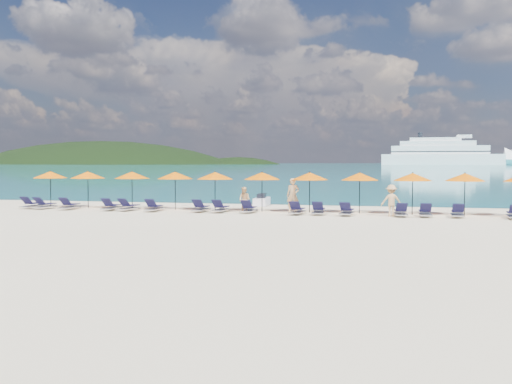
# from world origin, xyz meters

# --- Properties ---
(ground) EXTENTS (1400.00, 1400.00, 0.00)m
(ground) POSITION_xyz_m (0.00, 0.00, 0.00)
(ground) COLOR beige
(sea) EXTENTS (1600.00, 1300.00, 0.01)m
(sea) POSITION_xyz_m (0.00, 660.00, 0.01)
(sea) COLOR #1FA9B2
(sea) RESTS_ON ground
(headland_main) EXTENTS (374.00, 242.00, 126.50)m
(headland_main) POSITION_xyz_m (-300.00, 540.00, -38.00)
(headland_main) COLOR black
(headland_main) RESTS_ON ground
(headland_small) EXTENTS (162.00, 126.00, 85.50)m
(headland_small) POSITION_xyz_m (-150.00, 560.00, -35.00)
(headland_small) COLOR black
(headland_small) RESTS_ON ground
(cruise_ship) EXTENTS (124.07, 26.63, 34.29)m
(cruise_ship) POSITION_xyz_m (63.01, 500.08, 8.92)
(cruise_ship) COLOR white
(cruise_ship) RESTS_ON ground
(jetski) EXTENTS (0.93, 2.20, 0.77)m
(jetski) POSITION_xyz_m (-0.98, 8.81, 0.32)
(jetski) COLOR white
(jetski) RESTS_ON ground
(beachgoer_a) EXTENTS (0.74, 0.53, 1.91)m
(beachgoer_a) POSITION_xyz_m (1.76, 4.45, 0.96)
(beachgoer_a) COLOR tan
(beachgoer_a) RESTS_ON ground
(beachgoer_b) EXTENTS (0.79, 0.61, 1.43)m
(beachgoer_b) POSITION_xyz_m (-0.84, 3.81, 0.72)
(beachgoer_b) COLOR tan
(beachgoer_b) RESTS_ON ground
(beachgoer_c) EXTENTS (1.12, 0.64, 1.63)m
(beachgoer_c) POSITION_xyz_m (7.06, 3.51, 0.82)
(beachgoer_c) COLOR tan
(beachgoer_c) RESTS_ON ground
(umbrella_0) EXTENTS (2.10, 2.10, 2.28)m
(umbrella_0) POSITION_xyz_m (-13.50, 4.77, 2.02)
(umbrella_0) COLOR black
(umbrella_0) RESTS_ON ground
(umbrella_1) EXTENTS (2.10, 2.10, 2.28)m
(umbrella_1) POSITION_xyz_m (-10.86, 4.64, 2.02)
(umbrella_1) COLOR black
(umbrella_1) RESTS_ON ground
(umbrella_2) EXTENTS (2.10, 2.10, 2.28)m
(umbrella_2) POSITION_xyz_m (-8.07, 4.85, 2.02)
(umbrella_2) COLOR black
(umbrella_2) RESTS_ON ground
(umbrella_3) EXTENTS (2.10, 2.10, 2.28)m
(umbrella_3) POSITION_xyz_m (-5.31, 4.82, 2.02)
(umbrella_3) COLOR black
(umbrella_3) RESTS_ON ground
(umbrella_4) EXTENTS (2.10, 2.10, 2.28)m
(umbrella_4) POSITION_xyz_m (-2.82, 4.69, 2.02)
(umbrella_4) COLOR black
(umbrella_4) RESTS_ON ground
(umbrella_5) EXTENTS (2.10, 2.10, 2.28)m
(umbrella_5) POSITION_xyz_m (-0.06, 4.75, 2.02)
(umbrella_5) COLOR black
(umbrella_5) RESTS_ON ground
(umbrella_6) EXTENTS (2.10, 2.10, 2.28)m
(umbrella_6) POSITION_xyz_m (2.64, 4.78, 2.02)
(umbrella_6) COLOR black
(umbrella_6) RESTS_ON ground
(umbrella_7) EXTENTS (2.10, 2.10, 2.28)m
(umbrella_7) POSITION_xyz_m (5.38, 4.84, 2.02)
(umbrella_7) COLOR black
(umbrella_7) RESTS_ON ground
(umbrella_8) EXTENTS (2.10, 2.10, 2.28)m
(umbrella_8) POSITION_xyz_m (8.16, 4.70, 2.02)
(umbrella_8) COLOR black
(umbrella_8) RESTS_ON ground
(umbrella_9) EXTENTS (2.10, 2.10, 2.28)m
(umbrella_9) POSITION_xyz_m (10.81, 4.81, 2.02)
(umbrella_9) COLOR black
(umbrella_9) RESTS_ON ground
(lounger_0) EXTENTS (0.67, 1.72, 0.66)m
(lounger_0) POSITION_xyz_m (-14.09, 3.64, 0.24)
(lounger_0) COLOR silver
(lounger_0) RESTS_ON ground
(lounger_1) EXTENTS (0.73, 1.74, 0.66)m
(lounger_1) POSITION_xyz_m (-13.06, 3.44, 0.24)
(lounger_1) COLOR silver
(lounger_1) RESTS_ON ground
(lounger_2) EXTENTS (0.69, 1.73, 0.66)m
(lounger_2) POSITION_xyz_m (-11.40, 3.44, 0.24)
(lounger_2) COLOR silver
(lounger_2) RESTS_ON ground
(lounger_3) EXTENTS (0.67, 1.72, 0.66)m
(lounger_3) POSITION_xyz_m (-8.71, 3.42, 0.24)
(lounger_3) COLOR silver
(lounger_3) RESTS_ON ground
(lounger_4) EXTENTS (0.79, 1.75, 0.66)m
(lounger_4) POSITION_xyz_m (-7.61, 3.42, 0.24)
(lounger_4) COLOR silver
(lounger_4) RESTS_ON ground
(lounger_5) EXTENTS (0.70, 1.73, 0.66)m
(lounger_5) POSITION_xyz_m (-6.03, 3.38, 0.24)
(lounger_5) COLOR silver
(lounger_5) RESTS_ON ground
(lounger_6) EXTENTS (0.63, 1.70, 0.66)m
(lounger_6) POSITION_xyz_m (-3.32, 3.64, 0.24)
(lounger_6) COLOR silver
(lounger_6) RESTS_ON ground
(lounger_7) EXTENTS (0.68, 1.72, 0.66)m
(lounger_7) POSITION_xyz_m (-2.18, 3.68, 0.24)
(lounger_7) COLOR silver
(lounger_7) RESTS_ON ground
(lounger_8) EXTENTS (0.65, 1.71, 0.66)m
(lounger_8) POSITION_xyz_m (-0.55, 3.64, 0.24)
(lounger_8) COLOR silver
(lounger_8) RESTS_ON ground
(lounger_9) EXTENTS (0.74, 1.74, 0.66)m
(lounger_9) POSITION_xyz_m (2.18, 3.31, 0.24)
(lounger_9) COLOR silver
(lounger_9) RESTS_ON ground
(lounger_10) EXTENTS (0.65, 1.71, 0.66)m
(lounger_10) POSITION_xyz_m (3.32, 3.43, 0.24)
(lounger_10) COLOR silver
(lounger_10) RESTS_ON ground
(lounger_11) EXTENTS (0.75, 1.74, 0.66)m
(lounger_11) POSITION_xyz_m (4.80, 3.31, 0.24)
(lounger_11) COLOR silver
(lounger_11) RESTS_ON ground
(lounger_12) EXTENTS (0.74, 1.74, 0.66)m
(lounger_12) POSITION_xyz_m (7.54, 3.42, 0.24)
(lounger_12) COLOR silver
(lounger_12) RESTS_ON ground
(lounger_13) EXTENTS (0.64, 1.71, 0.66)m
(lounger_13) POSITION_xyz_m (8.75, 3.52, 0.24)
(lounger_13) COLOR silver
(lounger_13) RESTS_ON ground
(lounger_14) EXTENTS (0.70, 1.73, 0.66)m
(lounger_14) POSITION_xyz_m (10.33, 3.59, 0.24)
(lounger_14) COLOR silver
(lounger_14) RESTS_ON ground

